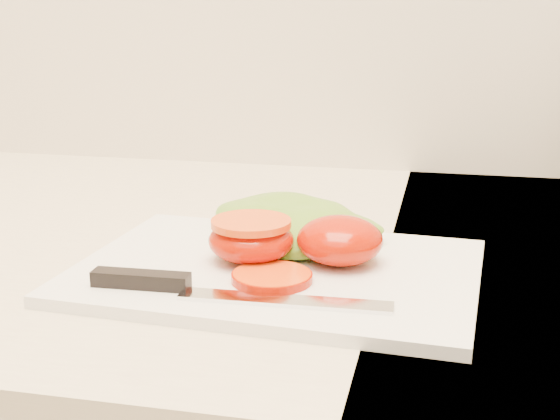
# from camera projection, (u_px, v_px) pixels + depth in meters

# --- Properties ---
(cutting_board) EXTENTS (0.34, 0.25, 0.01)m
(cutting_board) POSITION_uv_depth(u_px,v_px,m) (277.00, 271.00, 0.64)
(cutting_board) COLOR white
(cutting_board) RESTS_ON counter
(tomato_half_dome) EXTENTS (0.07, 0.07, 0.04)m
(tomato_half_dome) POSITION_uv_depth(u_px,v_px,m) (340.00, 240.00, 0.64)
(tomato_half_dome) COLOR #B81800
(tomato_half_dome) RESTS_ON cutting_board
(tomato_half_cut) EXTENTS (0.07, 0.07, 0.04)m
(tomato_half_cut) POSITION_uv_depth(u_px,v_px,m) (251.00, 238.00, 0.65)
(tomato_half_cut) COLOR #B81800
(tomato_half_cut) RESTS_ON cutting_board
(tomato_slice_0) EXTENTS (0.06, 0.06, 0.01)m
(tomato_slice_0) POSITION_uv_depth(u_px,v_px,m) (272.00, 277.00, 0.61)
(tomato_slice_0) COLOR orange
(tomato_slice_0) RESTS_ON cutting_board
(lettuce_leaf_0) EXTENTS (0.20, 0.18, 0.03)m
(lettuce_leaf_0) POSITION_uv_depth(u_px,v_px,m) (284.00, 224.00, 0.70)
(lettuce_leaf_0) COLOR #5A9427
(lettuce_leaf_0) RESTS_ON cutting_board
(lettuce_leaf_1) EXTENTS (0.10, 0.07, 0.02)m
(lettuce_leaf_1) POSITION_uv_depth(u_px,v_px,m) (329.00, 231.00, 0.70)
(lettuce_leaf_1) COLOR #5A9427
(lettuce_leaf_1) RESTS_ON cutting_board
(knife) EXTENTS (0.23, 0.03, 0.01)m
(knife) POSITION_uv_depth(u_px,v_px,m) (196.00, 288.00, 0.58)
(knife) COLOR silver
(knife) RESTS_ON cutting_board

